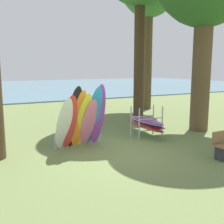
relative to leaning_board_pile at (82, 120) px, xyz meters
name	(u,v)px	position (x,y,z in m)	size (l,w,h in m)	color
ground_plane	(118,153)	(0.86, -1.03, -1.01)	(80.00, 80.00, 0.00)	olive
lake_water	(6,88)	(0.86, 30.86, -0.96)	(80.00, 36.00, 0.10)	slate
leaning_board_pile	(82,120)	(0.00, 0.00, 0.00)	(1.88, 1.16, 2.24)	white
board_storage_rack	(147,124)	(2.89, 0.28, -0.46)	(1.15, 2.13, 1.25)	#9EA0A5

